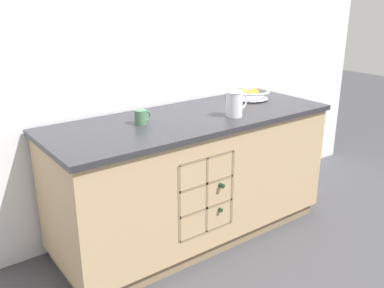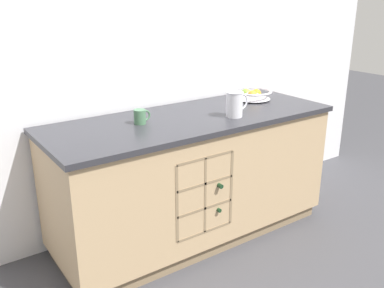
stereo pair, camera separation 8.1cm
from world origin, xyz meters
name	(u,v)px [view 1 (the left image)]	position (x,y,z in m)	size (l,w,h in m)	color
ground_plane	(192,233)	(0.00, 0.00, 0.00)	(14.00, 14.00, 0.00)	#424247
back_wall	(157,50)	(0.00, 0.41, 1.27)	(4.40, 0.06, 2.55)	white
kitchen_island	(192,177)	(0.00, 0.00, 0.45)	(1.97, 0.74, 0.89)	#8B7354
fruit_bowl	(250,93)	(0.64, 0.12, 0.93)	(0.30, 0.30, 0.08)	silver
white_pitcher	(235,103)	(0.23, -0.17, 0.98)	(0.17, 0.11, 0.17)	white
ceramic_mug	(141,117)	(-0.36, 0.04, 0.93)	(0.11, 0.07, 0.09)	#4C7A56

